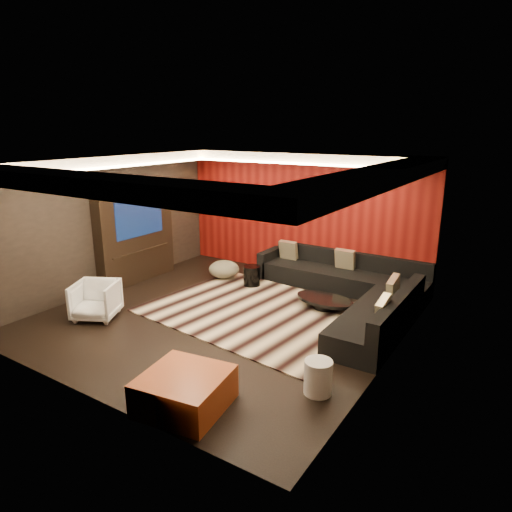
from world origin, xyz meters
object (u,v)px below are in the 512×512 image
Objects in this scene: white_side_table at (318,377)px; orange_ottoman at (185,391)px; armchair at (96,300)px; drum_stool at (252,276)px; sectional_sofa at (353,291)px; coffee_table at (325,303)px.

orange_ottoman is at bearing -137.00° from white_side_table.
armchair reaches higher than orange_ottoman.
armchair reaches higher than white_side_table.
drum_stool is at bearing 134.95° from white_side_table.
white_side_table reaches higher than orange_ottoman.
sectional_sofa is at bearing 83.69° from orange_ottoman.
armchair is 0.20× the size of sectional_sofa.
orange_ottoman is at bearing -67.33° from drum_stool.
coffee_table is 1.18× the size of orange_ottoman.
coffee_table is at bearing -10.03° from drum_stool.
sectional_sofa reaches higher than orange_ottoman.
drum_stool is 2.23m from sectional_sofa.
sectional_sofa is (2.22, 0.21, 0.03)m from drum_stool.
armchair is (-3.15, 1.20, 0.12)m from orange_ottoman.
coffee_table is 4.20m from armchair.
sectional_sofa reaches higher than armchair.
white_side_table is 4.40m from armchair.
orange_ottoman is at bearing -48.30° from armchair.
coffee_table is 1.56× the size of armchair.
coffee_table is 0.32× the size of sectional_sofa.
armchair is (-3.28, -2.62, 0.22)m from coffee_table.
sectional_sofa is at bearing 5.50° from drum_stool.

